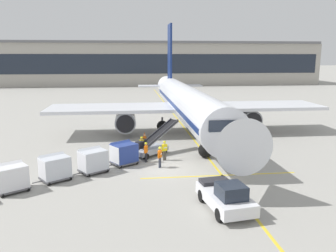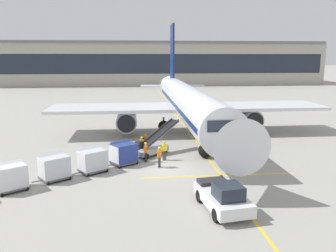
% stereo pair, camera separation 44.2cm
% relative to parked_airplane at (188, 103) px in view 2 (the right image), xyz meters
% --- Properties ---
extents(ground_plane, '(600.00, 600.00, 0.00)m').
position_rel_parked_airplane_xyz_m(ground_plane, '(-4.07, -13.06, -3.53)').
color(ground_plane, '#9E9B93').
extents(parked_airplane, '(31.71, 41.48, 13.91)m').
position_rel_parked_airplane_xyz_m(parked_airplane, '(0.00, 0.00, 0.00)').
color(parked_airplane, silver).
rests_on(parked_airplane, ground).
extents(belt_loader, '(4.79, 4.51, 2.95)m').
position_rel_parked_airplane_xyz_m(belt_loader, '(-4.74, -8.84, -2.67)').
color(belt_loader, '#A3A8B2').
rests_on(belt_loader, ground).
extents(baggage_cart_lead, '(2.70, 2.45, 1.91)m').
position_rel_parked_airplane_xyz_m(baggage_cart_lead, '(-7.23, -11.47, -2.53)').
color(baggage_cart_lead, '#515156').
rests_on(baggage_cart_lead, ground).
extents(baggage_cart_second, '(2.70, 2.45, 1.91)m').
position_rel_parked_airplane_xyz_m(baggage_cart_second, '(-9.60, -13.22, -2.53)').
color(baggage_cart_second, '#515156').
rests_on(baggage_cart_second, ground).
extents(baggage_cart_third, '(2.70, 2.45, 1.91)m').
position_rel_parked_airplane_xyz_m(baggage_cart_third, '(-12.17, -14.69, -2.53)').
color(baggage_cart_third, '#515156').
rests_on(baggage_cart_third, ground).
extents(baggage_cart_fourth, '(2.70, 2.45, 1.91)m').
position_rel_parked_airplane_xyz_m(baggage_cart_fourth, '(-14.65, -16.50, -2.53)').
color(baggage_cart_fourth, '#515156').
rests_on(baggage_cart_fourth, ground).
extents(pushback_tug, '(2.74, 4.66, 1.83)m').
position_rel_parked_airplane_xyz_m(pushback_tug, '(-1.19, -20.88, -2.70)').
color(pushback_tug, silver).
rests_on(pushback_tug, ground).
extents(ground_crew_by_loader, '(0.35, 0.55, 1.74)m').
position_rel_parked_airplane_xyz_m(ground_crew_by_loader, '(-5.36, -11.02, -2.53)').
color(ground_crew_by_loader, black).
rests_on(ground_crew_by_loader, ground).
extents(ground_crew_by_carts, '(0.38, 0.52, 1.74)m').
position_rel_parked_airplane_xyz_m(ground_crew_by_carts, '(-4.32, -12.62, -2.53)').
color(ground_crew_by_carts, '#333847').
rests_on(ground_crew_by_carts, ground).
extents(ground_crew_marshaller, '(0.52, 0.39, 1.74)m').
position_rel_parked_airplane_xyz_m(ground_crew_marshaller, '(-5.63, -8.87, -2.53)').
color(ground_crew_marshaller, '#333847').
rests_on(ground_crew_marshaller, ground).
extents(ground_crew_wingwalker, '(0.52, 0.38, 1.74)m').
position_rel_parked_airplane_xyz_m(ground_crew_wingwalker, '(-3.73, -10.70, -2.53)').
color(ground_crew_wingwalker, '#514C42').
rests_on(ground_crew_wingwalker, ground).
extents(safety_cone_engine_keepout, '(0.63, 0.63, 0.72)m').
position_rel_parked_airplane_xyz_m(safety_cone_engine_keepout, '(-5.08, -2.47, -3.18)').
color(safety_cone_engine_keepout, black).
rests_on(safety_cone_engine_keepout, ground).
extents(apron_guidance_line_lead_in, '(0.20, 110.00, 0.01)m').
position_rel_parked_airplane_xyz_m(apron_guidance_line_lead_in, '(0.21, -0.75, -3.52)').
color(apron_guidance_line_lead_in, yellow).
rests_on(apron_guidance_line_lead_in, ground).
extents(apron_guidance_line_stop_bar, '(12.00, 0.20, 0.01)m').
position_rel_parked_airplane_xyz_m(apron_guidance_line_stop_bar, '(-0.00, -15.07, -3.52)').
color(apron_guidance_line_stop_bar, yellow).
rests_on(apron_guidance_line_stop_bar, ground).
extents(terminal_building, '(108.54, 21.35, 13.39)m').
position_rel_parked_airplane_xyz_m(terminal_building, '(-0.85, 74.41, 3.11)').
color(terminal_building, '#A8A399').
rests_on(terminal_building, ground).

